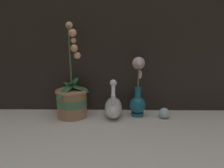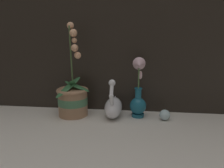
{
  "view_description": "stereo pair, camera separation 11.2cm",
  "coord_description": "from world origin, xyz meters",
  "px_view_note": "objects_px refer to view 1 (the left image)",
  "views": [
    {
      "loc": [
        0.01,
        -0.98,
        0.41
      ],
      "look_at": [
        -0.01,
        0.11,
        0.18
      ],
      "focal_mm": 35.0,
      "sensor_mm": 36.0,
      "label": 1
    },
    {
      "loc": [
        0.12,
        -0.98,
        0.41
      ],
      "look_at": [
        -0.01,
        0.11,
        0.18
      ],
      "focal_mm": 35.0,
      "sensor_mm": 36.0,
      "label": 2
    }
  ],
  "objects_px": {
    "blue_vase": "(138,95)",
    "glass_sphere": "(164,113)",
    "swan_figurine": "(113,106)",
    "orchid_potted_plant": "(72,99)"
  },
  "relations": [
    {
      "from": "blue_vase",
      "to": "glass_sphere",
      "type": "xyz_separation_m",
      "value": [
        0.14,
        -0.03,
        -0.09
      ]
    },
    {
      "from": "swan_figurine",
      "to": "blue_vase",
      "type": "distance_m",
      "value": 0.14
    },
    {
      "from": "orchid_potted_plant",
      "to": "glass_sphere",
      "type": "distance_m",
      "value": 0.49
    },
    {
      "from": "orchid_potted_plant",
      "to": "swan_figurine",
      "type": "bearing_deg",
      "value": 0.96
    },
    {
      "from": "blue_vase",
      "to": "orchid_potted_plant",
      "type": "bearing_deg",
      "value": -177.98
    },
    {
      "from": "blue_vase",
      "to": "swan_figurine",
      "type": "bearing_deg",
      "value": -176.2
    },
    {
      "from": "swan_figurine",
      "to": "orchid_potted_plant",
      "type": "bearing_deg",
      "value": -179.04
    },
    {
      "from": "glass_sphere",
      "to": "swan_figurine",
      "type": "bearing_deg",
      "value": 175.97
    },
    {
      "from": "glass_sphere",
      "to": "orchid_potted_plant",
      "type": "bearing_deg",
      "value": 178.22
    },
    {
      "from": "blue_vase",
      "to": "glass_sphere",
      "type": "height_order",
      "value": "blue_vase"
    }
  ]
}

